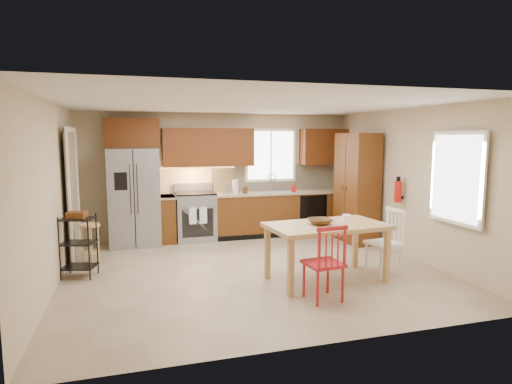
{
  "coord_description": "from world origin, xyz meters",
  "views": [
    {
      "loc": [
        -1.71,
        -6.12,
        2.01
      ],
      "look_at": [
        0.18,
        0.4,
        1.15
      ],
      "focal_mm": 30.0,
      "sensor_mm": 36.0,
      "label": 1
    }
  ],
  "objects_px": {
    "table_bowl": "(320,225)",
    "utility_cart": "(79,246)",
    "chair_white": "(384,242)",
    "dining_table": "(326,253)",
    "pantry": "(356,188)",
    "chair_red": "(323,262)",
    "refrigerator": "(134,197)",
    "soap_bottle": "(294,187)",
    "fire_extinguisher": "(398,192)",
    "table_jar": "(347,220)",
    "bar_stool": "(90,244)",
    "range_stove": "(196,217)"
  },
  "relations": [
    {
      "from": "utility_cart",
      "to": "dining_table",
      "type": "bearing_deg",
      "value": -2.71
    },
    {
      "from": "refrigerator",
      "to": "table_bowl",
      "type": "relative_size",
      "value": 5.47
    },
    {
      "from": "fire_extinguisher",
      "to": "soap_bottle",
      "type": "bearing_deg",
      "value": 120.53
    },
    {
      "from": "table_bowl",
      "to": "utility_cart",
      "type": "height_order",
      "value": "utility_cart"
    },
    {
      "from": "refrigerator",
      "to": "soap_bottle",
      "type": "relative_size",
      "value": 9.53
    },
    {
      "from": "table_jar",
      "to": "chair_white",
      "type": "bearing_deg",
      "value": -5.1
    },
    {
      "from": "pantry",
      "to": "fire_extinguisher",
      "type": "xyz_separation_m",
      "value": [
        0.2,
        -1.05,
        0.05
      ]
    },
    {
      "from": "pantry",
      "to": "table_bowl",
      "type": "relative_size",
      "value": 6.31
    },
    {
      "from": "table_jar",
      "to": "refrigerator",
      "type": "bearing_deg",
      "value": 136.46
    },
    {
      "from": "chair_red",
      "to": "utility_cart",
      "type": "height_order",
      "value": "chair_red"
    },
    {
      "from": "fire_extinguisher",
      "to": "chair_white",
      "type": "bearing_deg",
      "value": -132.95
    },
    {
      "from": "dining_table",
      "to": "utility_cart",
      "type": "distance_m",
      "value": 3.56
    },
    {
      "from": "fire_extinguisher",
      "to": "table_jar",
      "type": "height_order",
      "value": "fire_extinguisher"
    },
    {
      "from": "bar_stool",
      "to": "utility_cart",
      "type": "relative_size",
      "value": 0.72
    },
    {
      "from": "dining_table",
      "to": "chair_white",
      "type": "relative_size",
      "value": 1.7
    },
    {
      "from": "pantry",
      "to": "table_jar",
      "type": "bearing_deg",
      "value": -122.71
    },
    {
      "from": "chair_white",
      "to": "table_bowl",
      "type": "height_order",
      "value": "chair_white"
    },
    {
      "from": "chair_white",
      "to": "table_jar",
      "type": "bearing_deg",
      "value": 79.66
    },
    {
      "from": "refrigerator",
      "to": "dining_table",
      "type": "xyz_separation_m",
      "value": [
        2.57,
        -2.89,
        -0.51
      ]
    },
    {
      "from": "table_bowl",
      "to": "utility_cart",
      "type": "bearing_deg",
      "value": 160.75
    },
    {
      "from": "table_bowl",
      "to": "chair_white",
      "type": "bearing_deg",
      "value": 2.72
    },
    {
      "from": "chair_white",
      "to": "bar_stool",
      "type": "xyz_separation_m",
      "value": [
        -4.23,
        1.73,
        -0.16
      ]
    },
    {
      "from": "soap_bottle",
      "to": "chair_red",
      "type": "height_order",
      "value": "soap_bottle"
    },
    {
      "from": "chair_white",
      "to": "table_bowl",
      "type": "distance_m",
      "value": 1.1
    },
    {
      "from": "dining_table",
      "to": "refrigerator",
      "type": "bearing_deg",
      "value": 126.44
    },
    {
      "from": "chair_white",
      "to": "table_bowl",
      "type": "relative_size",
      "value": 2.9
    },
    {
      "from": "range_stove",
      "to": "soap_bottle",
      "type": "height_order",
      "value": "soap_bottle"
    },
    {
      "from": "bar_stool",
      "to": "utility_cart",
      "type": "distance_m",
      "value": 0.66
    },
    {
      "from": "fire_extinguisher",
      "to": "utility_cart",
      "type": "height_order",
      "value": "fire_extinguisher"
    },
    {
      "from": "soap_bottle",
      "to": "chair_white",
      "type": "xyz_separation_m",
      "value": [
        0.34,
        -2.82,
        -0.51
      ]
    },
    {
      "from": "chair_white",
      "to": "pantry",
      "type": "bearing_deg",
      "value": -22.79
    },
    {
      "from": "pantry",
      "to": "table_bowl",
      "type": "distance_m",
      "value": 2.58
    },
    {
      "from": "dining_table",
      "to": "chair_red",
      "type": "bearing_deg",
      "value": -123.54
    },
    {
      "from": "fire_extinguisher",
      "to": "bar_stool",
      "type": "xyz_separation_m",
      "value": [
        -5.03,
        0.86,
        -0.77
      ]
    },
    {
      "from": "fire_extinguisher",
      "to": "table_jar",
      "type": "distance_m",
      "value": 1.64
    },
    {
      "from": "chair_red",
      "to": "table_jar",
      "type": "xyz_separation_m",
      "value": [
        0.71,
        0.75,
        0.36
      ]
    },
    {
      "from": "range_stove",
      "to": "soap_bottle",
      "type": "xyz_separation_m",
      "value": [
        2.03,
        -0.08,
        0.54
      ]
    },
    {
      "from": "dining_table",
      "to": "bar_stool",
      "type": "distance_m",
      "value": 3.73
    },
    {
      "from": "pantry",
      "to": "chair_red",
      "type": "bearing_deg",
      "value": -126.08
    },
    {
      "from": "refrigerator",
      "to": "pantry",
      "type": "distance_m",
      "value": 4.23
    },
    {
      "from": "bar_stool",
      "to": "dining_table",
      "type": "bearing_deg",
      "value": -37.67
    },
    {
      "from": "dining_table",
      "to": "chair_white",
      "type": "bearing_deg",
      "value": -2.23
    },
    {
      "from": "chair_red",
      "to": "utility_cart",
      "type": "xyz_separation_m",
      "value": [
        -3.02,
        1.79,
        -0.03
      ]
    },
    {
      "from": "chair_red",
      "to": "utility_cart",
      "type": "relative_size",
      "value": 1.06
    },
    {
      "from": "dining_table",
      "to": "table_bowl",
      "type": "height_order",
      "value": "table_bowl"
    },
    {
      "from": "soap_bottle",
      "to": "utility_cart",
      "type": "height_order",
      "value": "soap_bottle"
    },
    {
      "from": "table_bowl",
      "to": "table_jar",
      "type": "height_order",
      "value": "table_jar"
    },
    {
      "from": "refrigerator",
      "to": "bar_stool",
      "type": "relative_size",
      "value": 2.79
    },
    {
      "from": "refrigerator",
      "to": "fire_extinguisher",
      "type": "distance_m",
      "value": 4.76
    },
    {
      "from": "dining_table",
      "to": "soap_bottle",
      "type": "bearing_deg",
      "value": 72.82
    }
  ]
}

